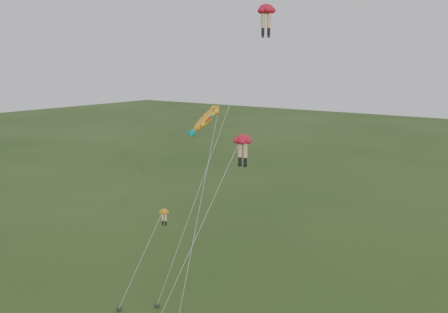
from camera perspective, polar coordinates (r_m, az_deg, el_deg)
The scene contains 4 objects.
legs_kite_red_high at distance 38.40m, azimuth 4.60°, elevation 15.62°, with size 6.43×7.98×22.98m.
legs_kite_red_mid at distance 37.48m, azimuth 2.01°, elevation 1.44°, with size 3.74×7.81×13.44m.
legs_kite_yellow at distance 40.33m, azimuth -7.21°, elevation -7.07°, with size 1.57×5.05×7.25m.
fish_kite at distance 42.22m, azimuth -2.03°, elevation 4.25°, with size 4.99×10.23×15.40m.
Camera 1 is at (23.82, -25.60, 18.88)m, focal length 40.00 mm.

